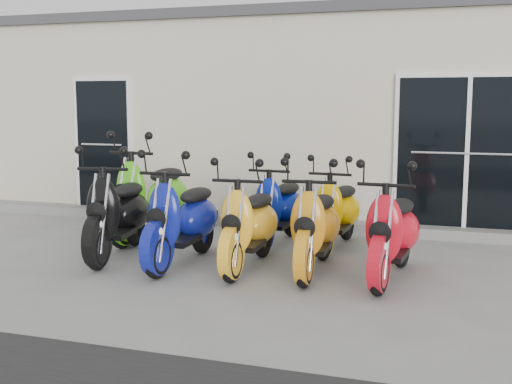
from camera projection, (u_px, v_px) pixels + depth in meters
ground at (241, 259)px, 7.89m from camera, size 80.00×80.00×0.00m
building at (328, 117)px, 12.56m from camera, size 14.00×6.00×3.20m
roof_cap at (330, 29)px, 12.32m from camera, size 14.20×6.20×0.16m
front_step at (285, 223)px, 9.78m from camera, size 14.00×0.40×0.15m
door_left at (103, 141)px, 10.73m from camera, size 1.07×0.08×2.22m
door_right at (467, 149)px, 8.96m from camera, size 2.02×0.08×2.22m
scooter_front_black at (118, 200)px, 7.91m from camera, size 0.99×2.01×1.42m
scooter_front_blue at (182, 206)px, 7.53m from camera, size 0.71×1.91×1.40m
scooter_front_orange_a at (249, 212)px, 7.35m from camera, size 0.68×1.81×1.33m
scooter_front_orange_b at (316, 214)px, 7.18m from camera, size 0.74×1.85×1.35m
scooter_front_red at (393, 219)px, 6.88m from camera, size 0.83×1.88×1.35m
scooter_back_green at (151, 184)px, 8.99m from camera, size 0.91×2.13×1.54m
scooter_back_blue at (279, 197)px, 8.61m from camera, size 0.73×1.77×1.29m
scooter_back_yellow at (338, 201)px, 8.38m from camera, size 0.74×1.76×1.27m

